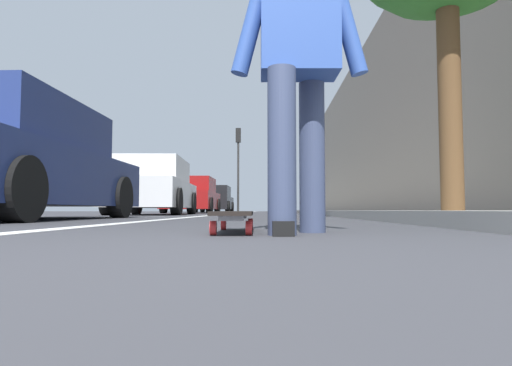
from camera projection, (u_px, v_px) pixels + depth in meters
ground_plane at (258, 215)px, 10.81m from camera, size 80.00×80.00×0.00m
lane_stripe_white at (241, 213)px, 20.82m from camera, size 52.00×0.16×0.01m
sidewalk_curb at (334, 212)px, 18.70m from camera, size 52.00×3.20×0.12m
building_facade at (381, 124)px, 22.88m from camera, size 40.00×1.20×9.23m
skateboard at (234, 215)px, 2.40m from camera, size 0.85×0.22×0.11m
skater_person at (298, 54)px, 2.30m from camera, size 0.47×0.72×1.64m
parked_car_near at (15, 163)px, 5.57m from camera, size 4.38×1.97×1.48m
parked_car_mid at (154, 188)px, 11.87m from camera, size 4.45×2.02×1.49m
parked_car_far at (192, 196)px, 18.37m from camera, size 4.06×2.03×1.47m
parked_car_end at (214, 200)px, 24.78m from camera, size 4.22×1.96×1.47m
traffic_light at (238, 155)px, 24.72m from camera, size 0.33×0.28×4.73m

